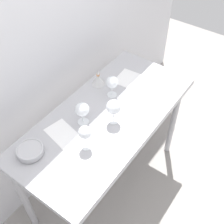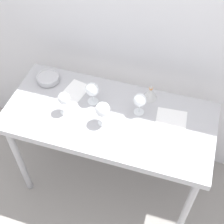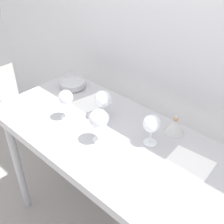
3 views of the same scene
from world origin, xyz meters
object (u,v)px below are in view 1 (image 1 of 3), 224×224
Objects in this scene: wine_glass_near_left at (85,133)px; tasting_sheet_lower at (65,136)px; tasting_sheet_upper at (131,80)px; decanter_funnel at (98,80)px; wine_glass_far_right at (112,83)px; wine_glass_near_center at (114,107)px; tasting_bowl at (30,151)px; wine_glass_far_left at (82,110)px.

tasting_sheet_lower is at bearing 96.59° from wine_glass_near_left.
decanter_funnel is at bearing 132.13° from tasting_sheet_upper.
wine_glass_far_right is 0.18m from decanter_funnel.
decanter_funnel is at bearing 30.37° from wine_glass_near_left.
wine_glass_near_center is (-0.20, -0.16, 0.01)m from wine_glass_far_right.
tasting_sheet_upper is 0.25m from decanter_funnel.
tasting_bowl is 0.75m from decanter_funnel.
tasting_bowl is (-0.22, 0.08, 0.02)m from tasting_sheet_lower.
wine_glass_far_right is 0.50m from tasting_sheet_lower.
wine_glass_far_right reaches higher than tasting_sheet_upper.
wine_glass_near_center is (0.13, -0.16, 0.01)m from wine_glass_far_left.
tasting_bowl is at bearing 172.22° from wine_glass_far_right.
wine_glass_far_left is at bearing 4.14° from tasting_sheet_lower.
wine_glass_far_left reaches higher than tasting_bowl.
tasting_sheet_lower is 0.54m from decanter_funnel.
wine_glass_far_left reaches higher than tasting_sheet_lower.
wine_glass_near_left reaches higher than decanter_funnel.
wine_glass_near_left reaches higher than wine_glass_far_left.
wine_glass_far_left is at bearing -157.03° from decanter_funnel.
tasting_bowl is (-0.38, 0.10, -0.09)m from wine_glass_far_left.
wine_glass_near_center is at bearing -26.70° from tasting_bowl.
wine_glass_near_left reaches higher than tasting_sheet_lower.
wine_glass_near_left is 0.65× the size of tasting_sheet_lower.
tasting_sheet_upper is 0.71m from tasting_sheet_lower.
tasting_sheet_lower is (-0.16, 0.02, -0.11)m from wine_glass_far_left.
tasting_sheet_upper is at bearing 10.33° from wine_glass_near_left.
wine_glass_near_center is at bearing -51.46° from wine_glass_far_left.
decanter_funnel reaches higher than tasting_sheet_upper.
tasting_sheet_upper is at bearing 8.61° from tasting_sheet_lower.
tasting_sheet_upper is (0.54, -0.02, -0.11)m from wine_glass_far_left.
wine_glass_near_center is at bearing -20.32° from tasting_sheet_lower.
decanter_funnel reaches higher than tasting_bowl.
decanter_funnel is (0.24, 0.31, -0.09)m from wine_glass_near_center.
wine_glass_far_left is 1.01× the size of tasting_bowl.
decanter_funnel is at bearing 75.56° from wine_glass_far_right.
wine_glass_near_center is (0.27, -0.02, 0.00)m from wine_glass_near_left.
wine_glass_near_left is at bearing -174.08° from tasting_sheet_upper.
wine_glass_far_right is at bearing 16.96° from wine_glass_near_left.
wine_glass_far_left is at bearing -179.96° from wine_glass_far_right.
tasting_sheet_lower is (-0.48, 0.02, -0.11)m from wine_glass_far_right.
tasting_sheet_upper is 0.93m from tasting_bowl.
wine_glass_far_right reaches higher than decanter_funnel.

